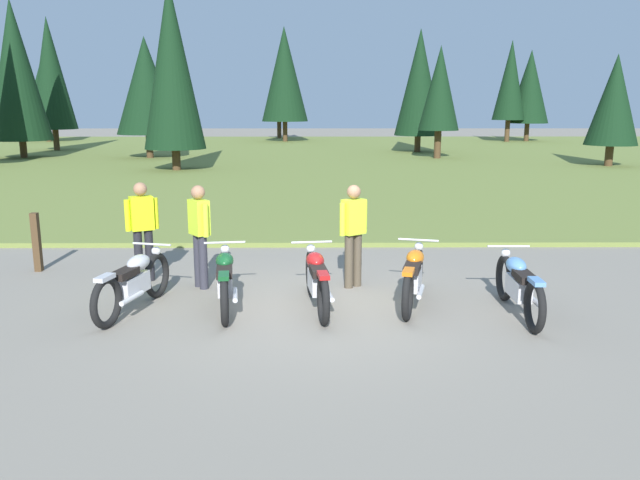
{
  "coord_description": "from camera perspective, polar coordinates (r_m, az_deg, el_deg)",
  "views": [
    {
      "loc": [
        -0.06,
        -8.76,
        2.92
      ],
      "look_at": [
        0.0,
        0.6,
        0.9
      ],
      "focal_mm": 35.47,
      "sensor_mm": 36.0,
      "label": 1
    }
  ],
  "objects": [
    {
      "name": "trail_marker_post",
      "position": [
        12.24,
        -24.2,
        -0.19
      ],
      "size": [
        0.12,
        0.12,
        1.05
      ],
      "primitive_type": "cube",
      "color": "#47331E",
      "rests_on": "ground"
    },
    {
      "name": "motorcycle_silver",
      "position": [
        9.41,
        -16.46,
        -3.63
      ],
      "size": [
        0.74,
        2.06,
        0.88
      ],
      "color": "black",
      "rests_on": "ground"
    },
    {
      "name": "rider_checking_bike",
      "position": [
        10.85,
        -15.73,
        1.24
      ],
      "size": [
        0.5,
        0.36,
        1.67
      ],
      "color": "black",
      "rests_on": "ground"
    },
    {
      "name": "rider_with_back_turned",
      "position": [
        10.25,
        -10.82,
        0.87
      ],
      "size": [
        0.39,
        0.46,
        1.67
      ],
      "color": "#2D2D38",
      "rests_on": "ground"
    },
    {
      "name": "ground_plane",
      "position": [
        9.24,
        0.02,
        -6.25
      ],
      "size": [
        140.0,
        140.0,
        0.0
      ],
      "primitive_type": "plane",
      "color": "gray"
    },
    {
      "name": "rider_near_row_end",
      "position": [
        10.13,
        3.03,
        0.93
      ],
      "size": [
        0.46,
        0.39,
        1.67
      ],
      "color": "#4C4233",
      "rests_on": "ground"
    },
    {
      "name": "motorcycle_sky_blue",
      "position": [
        9.3,
        17.49,
        -3.88
      ],
      "size": [
        0.62,
        2.1,
        0.88
      ],
      "color": "black",
      "rests_on": "ground"
    },
    {
      "name": "motorcycle_orange",
      "position": [
        9.42,
        8.44,
        -3.24
      ],
      "size": [
        0.77,
        2.06,
        0.88
      ],
      "color": "black",
      "rests_on": "ground"
    },
    {
      "name": "motorcycle_british_green",
      "position": [
        9.23,
        -8.55,
        -3.56
      ],
      "size": [
        0.63,
        2.1,
        0.88
      ],
      "color": "black",
      "rests_on": "ground"
    },
    {
      "name": "motorcycle_red",
      "position": [
        9.16,
        -0.3,
        -3.55
      ],
      "size": [
        0.63,
        2.1,
        0.88
      ],
      "color": "black",
      "rests_on": "ground"
    },
    {
      "name": "grass_moorland",
      "position": [
        34.92,
        -0.28,
        7.45
      ],
      "size": [
        80.0,
        44.0,
        0.1
      ],
      "primitive_type": "cube",
      "color": "olive",
      "rests_on": "ground"
    },
    {
      "name": "forest_treeline",
      "position": [
        40.21,
        -7.52,
        14.17
      ],
      "size": [
        40.16,
        29.45,
        8.74
      ],
      "color": "#47331E",
      "rests_on": "ground"
    }
  ]
}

